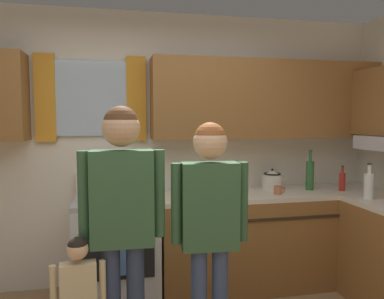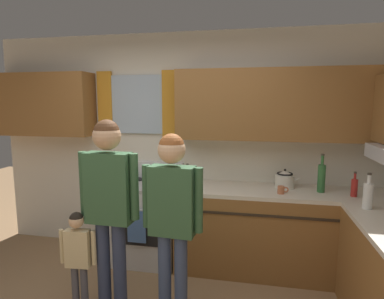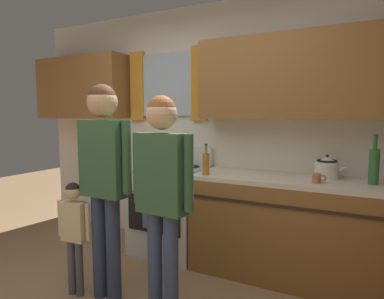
{
  "view_description": "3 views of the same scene",
  "coord_description": "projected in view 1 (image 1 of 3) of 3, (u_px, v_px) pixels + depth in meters",
  "views": [
    {
      "loc": [
        -0.31,
        -1.71,
        1.59
      ],
      "look_at": [
        0.26,
        0.99,
        1.36
      ],
      "focal_mm": 34.54,
      "sensor_mm": 36.0,
      "label": 1
    },
    {
      "loc": [
        0.9,
        -1.85,
        1.8
      ],
      "look_at": [
        0.33,
        1.02,
        1.38
      ],
      "focal_mm": 30.23,
      "sensor_mm": 36.0,
      "label": 2
    },
    {
      "loc": [
        1.47,
        -1.37,
        1.44
      ],
      "look_at": [
        0.21,
        1.06,
        1.16
      ],
      "focal_mm": 30.92,
      "sensor_mm": 36.0,
      "label": 3
    }
  ],
  "objects": [
    {
      "name": "adult_in_plaid",
      "position": [
        210.0,
        215.0,
        2.32
      ],
      "size": [
        0.49,
        0.21,
        1.57
      ],
      "color": "#38476B",
      "rests_on": "ground"
    },
    {
      "name": "kitchen_counter_run",
      "position": [
        326.0,
        249.0,
        3.24
      ],
      "size": [
        2.22,
        2.05,
        0.9
      ],
      "color": "brown",
      "rests_on": "ground"
    },
    {
      "name": "small_child",
      "position": [
        79.0,
        295.0,
        2.14
      ],
      "size": [
        0.31,
        0.12,
        0.92
      ],
      "color": "#4C4C56",
      "rests_on": "ground"
    },
    {
      "name": "bottle_sauce_red",
      "position": [
        342.0,
        181.0,
        3.57
      ],
      "size": [
        0.06,
        0.06,
        0.25
      ],
      "color": "red",
      "rests_on": "kitchen_counter_run"
    },
    {
      "name": "cup_terracotta",
      "position": [
        278.0,
        190.0,
        3.39
      ],
      "size": [
        0.11,
        0.07,
        0.08
      ],
      "color": "#B76642",
      "rests_on": "kitchen_counter_run"
    },
    {
      "name": "adult_holding_child",
      "position": [
        122.0,
        208.0,
        2.23
      ],
      "size": [
        0.52,
        0.23,
        1.67
      ],
      "color": "#2D3856",
      "rests_on": "ground"
    },
    {
      "name": "bottle_oil_amber",
      "position": [
        179.0,
        188.0,
        3.11
      ],
      "size": [
        0.06,
        0.06,
        0.29
      ],
      "color": "#B27223",
      "rests_on": "kitchen_counter_run"
    },
    {
      "name": "stovetop_kettle",
      "position": [
        272.0,
        180.0,
        3.63
      ],
      "size": [
        0.27,
        0.2,
        0.21
      ],
      "color": "silver",
      "rests_on": "kitchen_counter_run"
    },
    {
      "name": "stove_oven",
      "position": [
        117.0,
        246.0,
        3.27
      ],
      "size": [
        0.72,
        0.67,
        1.1
      ],
      "color": "silver",
      "rests_on": "ground"
    },
    {
      "name": "bottle_wine_green",
      "position": [
        310.0,
        174.0,
        3.61
      ],
      "size": [
        0.08,
        0.08,
        0.39
      ],
      "color": "#2D6633",
      "rests_on": "kitchen_counter_run"
    },
    {
      "name": "back_wall_unit",
      "position": [
        153.0,
        128.0,
        3.52
      ],
      "size": [
        4.6,
        0.42,
        2.6
      ],
      "color": "silver",
      "rests_on": "ground"
    },
    {
      "name": "bottle_milk_white",
      "position": [
        369.0,
        185.0,
        3.2
      ],
      "size": [
        0.08,
        0.08,
        0.31
      ],
      "color": "white",
      "rests_on": "kitchen_counter_run"
    }
  ]
}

